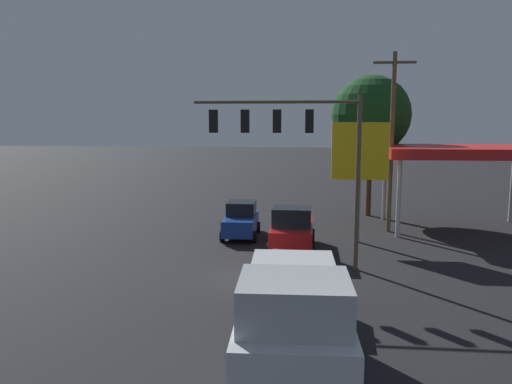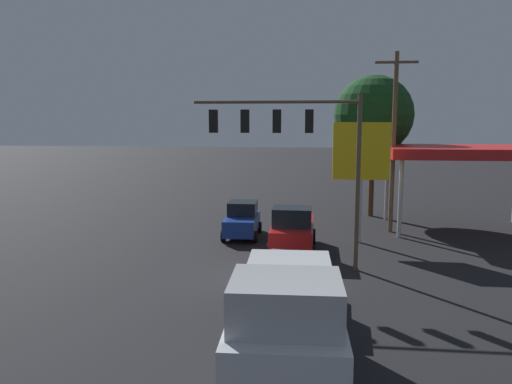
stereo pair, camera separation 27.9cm
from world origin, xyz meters
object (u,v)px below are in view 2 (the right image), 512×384
sedan_waiting (291,285)px  street_tree (374,115)px  traffic_signal_assembly (293,138)px  utility_pole (394,139)px  pickup_parked (293,230)px  delivery_truck (287,331)px  hatchback_crossing (242,220)px  price_sign (361,156)px

sedan_waiting → street_tree: bearing=169.2°
traffic_signal_assembly → utility_pole: utility_pole is taller
sedan_waiting → pickup_parked: size_ratio=0.86×
utility_pole → delivery_truck: 19.60m
hatchback_crossing → sedan_waiting: bearing=15.9°
price_sign → sedan_waiting: size_ratio=1.43×
price_sign → hatchback_crossing: 7.47m
utility_pole → hatchback_crossing: size_ratio=2.72×
delivery_truck → sedan_waiting: bearing=179.6°
traffic_signal_assembly → street_tree: (-4.91, -12.78, 1.10)m
traffic_signal_assembly → hatchback_crossing: 8.10m
price_sign → delivery_truck: (3.12, 15.69, -2.99)m
utility_pole → sedan_waiting: size_ratio=2.30×
delivery_truck → street_tree: (-4.63, -23.39, 5.17)m
street_tree → utility_pole: bearing=96.9°
delivery_truck → street_tree: bearing=167.2°
traffic_signal_assembly → utility_pole: (-5.50, -7.90, -0.30)m
pickup_parked → street_tree: bearing=154.5°
hatchback_crossing → street_tree: 12.14m
traffic_signal_assembly → price_sign: 6.21m
sedan_waiting → street_tree: street_tree is taller
utility_pole → delivery_truck: utility_pole is taller
hatchback_crossing → utility_pole: bearing=103.6°
utility_pole → street_tree: utility_pole is taller
traffic_signal_assembly → street_tree: 13.73m
utility_pole → pickup_parked: 8.81m
price_sign → hatchback_crossing: bearing=-6.1°
hatchback_crossing → delivery_truck: size_ratio=0.56×
utility_pole → pickup_parked: size_ratio=1.99×
utility_pole → pickup_parked: (5.57, 5.24, -4.37)m
traffic_signal_assembly → delivery_truck: (-0.28, 10.62, -4.08)m
traffic_signal_assembly → delivery_truck: traffic_signal_assembly is taller
utility_pole → price_sign: bearing=53.4°
traffic_signal_assembly → hatchback_crossing: traffic_signal_assembly is taller
street_tree → hatchback_crossing: bearing=41.5°
hatchback_crossing → pickup_parked: bearing=43.2°
price_sign → utility_pole: bearing=-126.6°
traffic_signal_assembly → pickup_parked: bearing=-88.5°
delivery_truck → street_tree: size_ratio=0.72×
sedan_waiting → street_tree: 19.48m
pickup_parked → street_tree: (-4.98, -10.12, 5.76)m
sedan_waiting → delivery_truck: (-0.12, 5.45, 0.74)m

